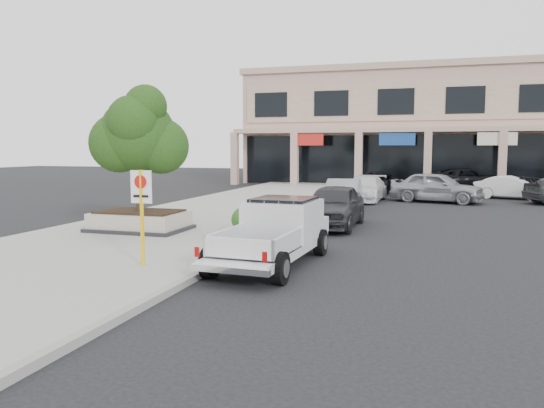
% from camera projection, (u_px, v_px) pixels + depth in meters
% --- Properties ---
extents(ground, '(120.00, 120.00, 0.00)m').
position_uv_depth(ground, '(290.00, 262.00, 13.84)').
color(ground, black).
rests_on(ground, ground).
extents(sidewalk, '(8.00, 52.00, 0.15)m').
position_uv_depth(sidewalk, '(197.00, 221.00, 21.14)').
color(sidewalk, gray).
rests_on(sidewalk, ground).
extents(curb, '(0.20, 52.00, 0.15)m').
position_uv_depth(curb, '(292.00, 225.00, 19.99)').
color(curb, gray).
rests_on(curb, ground).
extents(strip_mall, '(40.55, 12.43, 9.50)m').
position_uv_depth(strip_mall, '(494.00, 126.00, 43.23)').
color(strip_mall, tan).
rests_on(strip_mall, ground).
extents(planter, '(3.20, 2.20, 0.68)m').
position_uv_depth(planter, '(140.00, 221.00, 18.19)').
color(planter, black).
rests_on(planter, sidewalk).
extents(planter_tree, '(2.90, 2.55, 4.00)m').
position_uv_depth(planter_tree, '(144.00, 135.00, 17.98)').
color(planter_tree, black).
rests_on(planter_tree, planter).
extents(no_parking_sign, '(0.55, 0.09, 2.30)m').
position_uv_depth(no_parking_sign, '(142.00, 204.00, 12.56)').
color(no_parking_sign, yellow).
rests_on(no_parking_sign, sidewalk).
extents(hedge, '(1.10, 0.99, 0.93)m').
position_uv_depth(hedge, '(248.00, 220.00, 17.35)').
color(hedge, '#1F4D16').
rests_on(hedge, sidewalk).
extents(pickup_truck, '(2.21, 5.33, 1.65)m').
position_uv_depth(pickup_truck, '(271.00, 233.00, 13.36)').
color(pickup_truck, silver).
rests_on(pickup_truck, ground).
extents(curb_car_a, '(1.96, 4.75, 1.61)m').
position_uv_depth(curb_car_a, '(333.00, 206.00, 19.90)').
color(curb_car_a, '#282A2D').
rests_on(curb_car_a, ground).
extents(curb_car_b, '(1.83, 4.53, 1.46)m').
position_uv_depth(curb_car_b, '(343.00, 194.00, 25.54)').
color(curb_car_b, gray).
rests_on(curb_car_b, ground).
extents(curb_car_c, '(2.25, 4.95, 1.41)m').
position_uv_depth(curb_car_c, '(365.00, 189.00, 29.61)').
color(curb_car_c, silver).
rests_on(curb_car_c, ground).
extents(curb_car_d, '(2.88, 5.23, 1.39)m').
position_uv_depth(curb_car_d, '(375.00, 182.00, 34.91)').
color(curb_car_d, black).
rests_on(curb_car_d, ground).
extents(lot_car_a, '(5.27, 3.18, 1.68)m').
position_uv_depth(lot_car_a, '(437.00, 187.00, 28.91)').
color(lot_car_a, '#93959B').
rests_on(lot_car_a, ground).
extents(lot_car_b, '(4.27, 2.43, 1.33)m').
position_uv_depth(lot_car_b, '(511.00, 187.00, 30.92)').
color(lot_car_b, silver).
rests_on(lot_car_b, ground).
extents(lot_car_d, '(6.16, 3.79, 1.59)m').
position_uv_depth(lot_car_d, '(469.00, 180.00, 36.01)').
color(lot_car_d, black).
rests_on(lot_car_d, ground).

